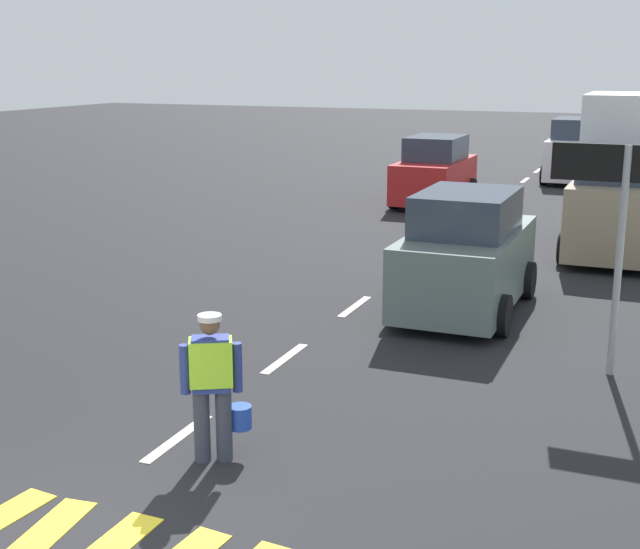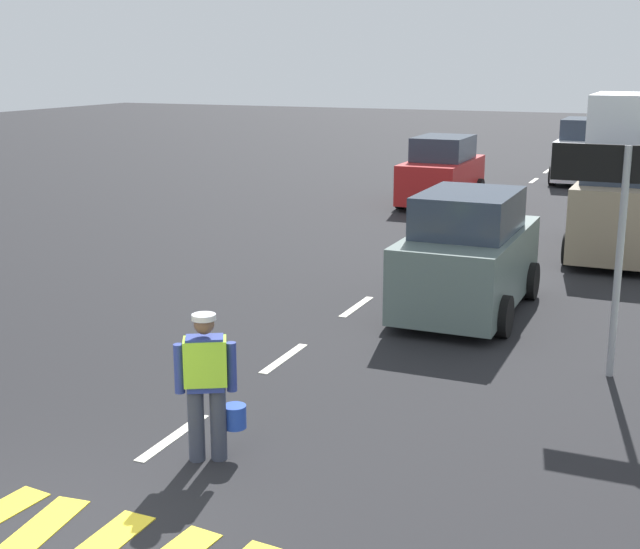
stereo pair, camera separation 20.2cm
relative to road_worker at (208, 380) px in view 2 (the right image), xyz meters
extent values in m
plane|color=black|center=(-0.68, 18.61, -0.93)|extent=(96.00, 96.00, 0.00)
cube|color=yellow|center=(-0.68, -2.29, -0.92)|extent=(0.57, 1.93, 0.01)
cube|color=silver|center=(-0.68, 0.31, -0.93)|extent=(0.14, 1.40, 0.01)
cube|color=silver|center=(-0.68, 3.31, -0.93)|extent=(0.14, 1.40, 0.01)
cube|color=silver|center=(-0.68, 6.31, -0.93)|extent=(0.14, 1.40, 0.01)
cube|color=silver|center=(-0.68, 9.31, -0.93)|extent=(0.14, 1.40, 0.01)
cube|color=silver|center=(-0.68, 12.31, -0.93)|extent=(0.14, 1.40, 0.01)
cube|color=silver|center=(-0.68, 15.31, -0.93)|extent=(0.14, 1.40, 0.01)
cube|color=silver|center=(-0.68, 18.31, -0.93)|extent=(0.14, 1.40, 0.01)
cube|color=silver|center=(-0.68, 21.31, -0.93)|extent=(0.14, 1.40, 0.01)
cube|color=silver|center=(-0.68, 24.31, -0.93)|extent=(0.14, 1.40, 0.01)
cube|color=silver|center=(-0.68, 27.31, -0.93)|extent=(0.14, 1.40, 0.01)
cube|color=silver|center=(-0.68, 30.31, -0.93)|extent=(0.14, 1.40, 0.01)
cube|color=silver|center=(-0.68, 33.31, -0.93)|extent=(0.14, 1.40, 0.01)
cube|color=silver|center=(-0.68, 36.31, -0.93)|extent=(0.14, 1.40, 0.01)
cube|color=silver|center=(-0.68, 39.31, -0.93)|extent=(0.14, 1.40, 0.01)
cube|color=silver|center=(-0.68, 42.31, -0.93)|extent=(0.14, 1.40, 0.01)
cube|color=silver|center=(-0.68, 45.31, -0.93)|extent=(0.14, 1.40, 0.01)
cylinder|color=#383D4C|center=(-0.12, -0.08, -0.52)|extent=(0.18, 0.18, 0.82)
cylinder|color=#383D4C|center=(0.09, 0.04, -0.52)|extent=(0.18, 0.18, 0.82)
cube|color=navy|center=(-0.02, -0.02, 0.19)|extent=(0.47, 0.40, 0.60)
cube|color=#A5EA33|center=(-0.02, -0.02, 0.21)|extent=(0.54, 0.47, 0.51)
cylinder|color=navy|center=(-0.26, -0.15, 0.14)|extent=(0.11, 0.11, 0.55)
cylinder|color=navy|center=(0.23, 0.12, 0.14)|extent=(0.11, 0.11, 0.55)
sphere|color=brown|center=(-0.02, -0.02, 0.63)|extent=(0.22, 0.22, 0.22)
cylinder|color=silver|center=(-0.02, -0.02, 0.71)|extent=(0.26, 0.26, 0.06)
cylinder|color=#2347B7|center=(0.20, 0.21, -0.48)|extent=(0.26, 0.26, 0.26)
cylinder|color=gray|center=(3.80, 4.47, 0.67)|extent=(0.10, 0.10, 3.20)
cube|color=white|center=(3.40, 4.50, 2.02)|extent=(1.10, 0.05, 0.44)
cube|color=black|center=(3.40, 4.48, 2.02)|extent=(1.16, 0.04, 0.50)
cube|color=gray|center=(3.28, 12.63, 0.03)|extent=(1.90, 4.60, 1.56)
cube|color=#2D3847|center=(3.28, 11.82, 1.16)|extent=(1.67, 1.61, 0.70)
cube|color=silver|center=(3.28, 13.43, 1.71)|extent=(1.81, 2.53, 1.80)
cylinder|color=black|center=(2.31, 14.06, -0.59)|extent=(0.22, 0.68, 0.68)
cylinder|color=black|center=(2.31, 11.20, -0.59)|extent=(0.22, 0.68, 0.68)
cube|color=red|center=(-2.36, 17.86, -0.17)|extent=(1.72, 3.96, 1.17)
cube|color=#2D3847|center=(-2.36, 17.96, 0.76)|extent=(1.51, 2.18, 0.70)
cylinder|color=black|center=(-1.48, 16.64, -0.59)|extent=(0.22, 0.68, 0.68)
cylinder|color=black|center=(-3.24, 16.64, -0.59)|extent=(0.22, 0.68, 0.68)
cylinder|color=black|center=(-1.48, 19.09, -0.59)|extent=(0.22, 0.68, 0.68)
cylinder|color=black|center=(-3.24, 19.09, -0.59)|extent=(0.22, 0.68, 0.68)
cube|color=silver|center=(1.03, 24.67, -0.06)|extent=(1.80, 4.05, 1.38)
cube|color=#2D3847|center=(1.03, 24.57, 0.98)|extent=(1.58, 2.23, 0.70)
cylinder|color=black|center=(0.11, 25.93, -0.59)|extent=(0.22, 0.68, 0.68)
cylinder|color=black|center=(1.94, 25.93, -0.59)|extent=(0.22, 0.68, 0.68)
cylinder|color=black|center=(0.11, 23.42, -0.59)|extent=(0.22, 0.68, 0.68)
cylinder|color=black|center=(1.94, 23.42, -0.59)|extent=(0.22, 0.68, 0.68)
cube|color=slate|center=(1.17, 6.86, -0.13)|extent=(1.74, 3.96, 1.24)
cube|color=#2D3847|center=(1.17, 6.76, 0.84)|extent=(1.53, 2.18, 0.70)
cylinder|color=black|center=(0.28, 8.08, -0.59)|extent=(0.22, 0.68, 0.68)
cylinder|color=black|center=(2.06, 8.08, -0.59)|extent=(0.22, 0.68, 0.68)
cylinder|color=black|center=(0.28, 5.63, -0.59)|extent=(0.22, 0.68, 0.68)
cylinder|color=black|center=(2.06, 5.63, -0.59)|extent=(0.22, 0.68, 0.68)
camera|label=1|loc=(4.43, -7.75, 3.37)|focal=48.96mm
camera|label=2|loc=(4.61, -7.67, 3.37)|focal=48.96mm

